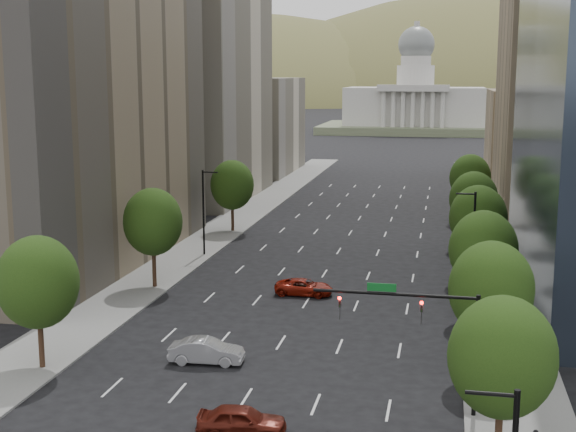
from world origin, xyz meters
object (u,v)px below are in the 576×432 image
Objects in this scene: car_silver at (207,351)px; traffic_signal at (431,325)px; capitol at (415,106)px; car_maroon at (242,420)px; car_red_far at (304,287)px.

traffic_signal is at bearing -113.85° from car_silver.
capitol is 12.72× the size of car_maroon.
car_red_far is at bearing 116.40° from traffic_signal.
capitol is 12.08× the size of car_red_far.
car_silver is (-4.95, 9.74, 0.01)m from car_maroon.
car_red_far is (-0.60, -197.30, -7.89)m from capitol.
capitol reaches higher than car_maroon.
traffic_signal is 0.15× the size of capitol.
car_red_far is at bearing -15.32° from car_silver.
car_silver is (-3.95, -214.58, -7.77)m from capitol.
capitol reaches higher than traffic_signal.
capitol is 214.75m from car_silver.
traffic_signal is 1.84× the size of car_red_far.
car_maroon is 10.93m from car_silver.
traffic_signal is at bearing -70.22° from car_maroon.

